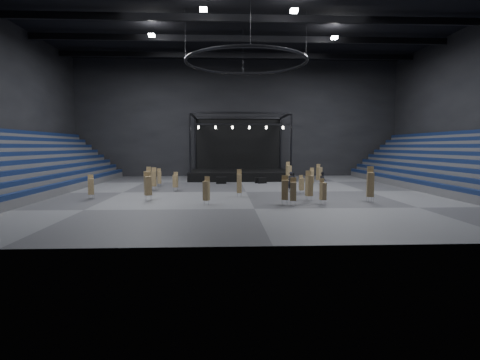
{
  "coord_description": "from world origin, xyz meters",
  "views": [
    {
      "loc": [
        -2.31,
        -37.99,
        4.63
      ],
      "look_at": [
        -0.7,
        -2.0,
        1.4
      ],
      "focal_mm": 28.0,
      "sensor_mm": 36.0,
      "label": 1
    }
  ],
  "objects_px": {
    "chair_stack_6": "(323,191)",
    "chair_stack_9": "(312,176)",
    "chair_stack_16": "(148,180)",
    "chair_stack_1": "(285,189)",
    "flight_case_right": "(262,181)",
    "chair_stack_8": "(159,177)",
    "chair_stack_4": "(370,184)",
    "crew_member": "(323,180)",
    "chair_stack_14": "(309,185)",
    "chair_stack_10": "(301,184)",
    "chair_stack_12": "(289,173)",
    "stage": "(239,168)",
    "chair_stack_11": "(319,173)",
    "chair_stack_0": "(91,186)",
    "flight_case_mid": "(259,180)",
    "chair_stack_2": "(148,185)",
    "chair_stack_3": "(175,181)",
    "chair_stack_13": "(293,191)",
    "flight_case_left": "(221,180)",
    "chair_stack_15": "(206,190)",
    "man_center": "(291,182)",
    "chair_stack_7": "(154,178)",
    "chair_stack_5": "(239,183)"
  },
  "relations": [
    {
      "from": "flight_case_right",
      "to": "chair_stack_1",
      "type": "distance_m",
      "value": 17.4
    },
    {
      "from": "chair_stack_14",
      "to": "chair_stack_16",
      "type": "height_order",
      "value": "chair_stack_16"
    },
    {
      "from": "chair_stack_8",
      "to": "chair_stack_9",
      "type": "xyz_separation_m",
      "value": [
        17.81,
        -0.34,
        0.03
      ]
    },
    {
      "from": "chair_stack_12",
      "to": "chair_stack_1",
      "type": "bearing_deg",
      "value": -121.63
    },
    {
      "from": "chair_stack_4",
      "to": "crew_member",
      "type": "height_order",
      "value": "chair_stack_4"
    },
    {
      "from": "flight_case_right",
      "to": "chair_stack_8",
      "type": "distance_m",
      "value": 12.73
    },
    {
      "from": "flight_case_right",
      "to": "chair_stack_6",
      "type": "distance_m",
      "value": 17.43
    },
    {
      "from": "chair_stack_6",
      "to": "chair_stack_9",
      "type": "height_order",
      "value": "chair_stack_9"
    },
    {
      "from": "chair_stack_4",
      "to": "chair_stack_13",
      "type": "relative_size",
      "value": 1.35
    },
    {
      "from": "chair_stack_8",
      "to": "chair_stack_3",
      "type": "bearing_deg",
      "value": -76.34
    },
    {
      "from": "chair_stack_1",
      "to": "chair_stack_8",
      "type": "distance_m",
      "value": 18.8
    },
    {
      "from": "chair_stack_2",
      "to": "chair_stack_12",
      "type": "distance_m",
      "value": 19.54
    },
    {
      "from": "chair_stack_0",
      "to": "flight_case_left",
      "type": "bearing_deg",
      "value": 30.98
    },
    {
      "from": "chair_stack_0",
      "to": "chair_stack_4",
      "type": "height_order",
      "value": "chair_stack_4"
    },
    {
      "from": "flight_case_right",
      "to": "chair_stack_16",
      "type": "xyz_separation_m",
      "value": [
        -12.33,
        -9.67,
        1.02
      ]
    },
    {
      "from": "chair_stack_4",
      "to": "chair_stack_10",
      "type": "bearing_deg",
      "value": 142.42
    },
    {
      "from": "chair_stack_16",
      "to": "flight_case_mid",
      "type": "bearing_deg",
      "value": 63.75
    },
    {
      "from": "flight_case_mid",
      "to": "crew_member",
      "type": "height_order",
      "value": "crew_member"
    },
    {
      "from": "chair_stack_6",
      "to": "chair_stack_8",
      "type": "xyz_separation_m",
      "value": [
        -15.46,
        13.96,
        0.03
      ]
    },
    {
      "from": "chair_stack_3",
      "to": "chair_stack_8",
      "type": "height_order",
      "value": "chair_stack_8"
    },
    {
      "from": "chair_stack_12",
      "to": "chair_stack_2",
      "type": "bearing_deg",
      "value": -158.43
    },
    {
      "from": "flight_case_left",
      "to": "crew_member",
      "type": "relative_size",
      "value": 0.67
    },
    {
      "from": "chair_stack_15",
      "to": "man_center",
      "type": "xyz_separation_m",
      "value": [
        8.31,
        8.6,
        -0.15
      ]
    },
    {
      "from": "chair_stack_1",
      "to": "chair_stack_2",
      "type": "bearing_deg",
      "value": 171.96
    },
    {
      "from": "chair_stack_14",
      "to": "chair_stack_4",
      "type": "bearing_deg",
      "value": -27.19
    },
    {
      "from": "flight_case_mid",
      "to": "chair_stack_9",
      "type": "bearing_deg",
      "value": -33.43
    },
    {
      "from": "chair_stack_14",
      "to": "man_center",
      "type": "height_order",
      "value": "chair_stack_14"
    },
    {
      "from": "chair_stack_16",
      "to": "chair_stack_1",
      "type": "bearing_deg",
      "value": -8.11
    },
    {
      "from": "chair_stack_2",
      "to": "chair_stack_11",
      "type": "distance_m",
      "value": 23.0
    },
    {
      "from": "chair_stack_8",
      "to": "crew_member",
      "type": "height_order",
      "value": "chair_stack_8"
    },
    {
      "from": "flight_case_left",
      "to": "chair_stack_1",
      "type": "distance_m",
      "value": 17.96
    },
    {
      "from": "chair_stack_0",
      "to": "chair_stack_6",
      "type": "relative_size",
      "value": 1.05
    },
    {
      "from": "chair_stack_0",
      "to": "chair_stack_11",
      "type": "bearing_deg",
      "value": 10.02
    },
    {
      "from": "chair_stack_2",
      "to": "man_center",
      "type": "distance_m",
      "value": 14.67
    },
    {
      "from": "flight_case_mid",
      "to": "chair_stack_10",
      "type": "height_order",
      "value": "chair_stack_10"
    },
    {
      "from": "chair_stack_12",
      "to": "stage",
      "type": "bearing_deg",
      "value": 102.13
    },
    {
      "from": "chair_stack_8",
      "to": "chair_stack_10",
      "type": "height_order",
      "value": "chair_stack_8"
    },
    {
      "from": "chair_stack_5",
      "to": "chair_stack_15",
      "type": "relative_size",
      "value": 1.11
    },
    {
      "from": "chair_stack_11",
      "to": "chair_stack_0",
      "type": "bearing_deg",
      "value": -173.16
    },
    {
      "from": "chair_stack_2",
      "to": "chair_stack_14",
      "type": "height_order",
      "value": "chair_stack_14"
    },
    {
      "from": "chair_stack_4",
      "to": "chair_stack_6",
      "type": "bearing_deg",
      "value": -154.4
    },
    {
      "from": "chair_stack_7",
      "to": "chair_stack_13",
      "type": "distance_m",
      "value": 16.93
    },
    {
      "from": "flight_case_mid",
      "to": "chair_stack_8",
      "type": "height_order",
      "value": "chair_stack_8"
    },
    {
      "from": "flight_case_mid",
      "to": "flight_case_right",
      "type": "relative_size",
      "value": 1.0
    },
    {
      "from": "flight_case_mid",
      "to": "chair_stack_16",
      "type": "height_order",
      "value": "chair_stack_16"
    },
    {
      "from": "chair_stack_3",
      "to": "chair_stack_14",
      "type": "xyz_separation_m",
      "value": [
        12.33,
        -7.56,
        0.26
      ]
    },
    {
      "from": "chair_stack_4",
      "to": "chair_stack_1",
      "type": "bearing_deg",
      "value": -157.7
    },
    {
      "from": "chair_stack_0",
      "to": "chair_stack_16",
      "type": "relative_size",
      "value": 0.82
    },
    {
      "from": "chair_stack_8",
      "to": "crew_member",
      "type": "bearing_deg",
      "value": -23.45
    },
    {
      "from": "chair_stack_3",
      "to": "chair_stack_15",
      "type": "xyz_separation_m",
      "value": [
        3.65,
        -9.53,
        0.1
      ]
    }
  ]
}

